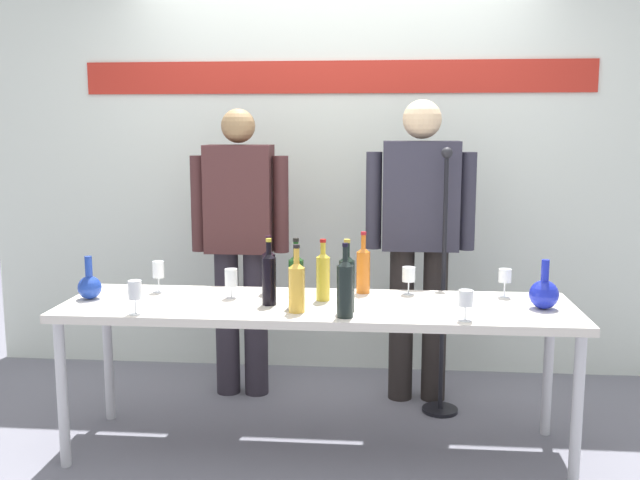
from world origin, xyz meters
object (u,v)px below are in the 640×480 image
wine_bottle_2 (347,281)px  wine_glass_left_0 (158,270)px  wine_bottle_3 (345,287)px  wine_glass_right_2 (505,276)px  presenter_left (240,236)px  wine_glass_right_1 (409,275)px  wine_bottle_7 (269,269)px  decanter_blue_right (544,293)px  wine_bottle_0 (269,277)px  wine_glass_right_0 (466,299)px  display_table (317,315)px  wine_bottle_5 (323,274)px  presenter_right (420,231)px  microphone_stand (442,327)px  wine_glass_left_2 (231,278)px  wine_bottle_1 (297,285)px  wine_glass_left_1 (135,291)px  wine_bottle_6 (296,279)px  wine_bottle_4 (363,268)px  decanter_blue_left (90,286)px

wine_bottle_2 → wine_glass_left_0: bearing=162.6°
wine_bottle_3 → wine_glass_right_2: bearing=30.5°
presenter_left → wine_glass_right_1: 1.09m
wine_bottle_7 → decanter_blue_right: bearing=-9.0°
presenter_left → wine_glass_right_1: (0.96, -0.50, -0.11)m
wine_bottle_0 → wine_glass_right_0: 0.92m
wine_bottle_2 → wine_glass_right_0: (0.52, -0.11, -0.04)m
display_table → wine_bottle_5: wine_bottle_5 is taller
presenter_right → decanter_blue_right: bearing=-53.7°
wine_bottle_0 → wine_bottle_3: 0.42m
presenter_left → wine_glass_left_0: 0.65m
microphone_stand → wine_glass_left_2: bearing=-156.7°
wine_bottle_1 → wine_glass_left_1: size_ratio=2.02×
wine_glass_right_0 → wine_glass_right_1: 0.53m
wine_bottle_6 → microphone_stand: microphone_stand is taller
wine_bottle_6 → wine_glass_left_1: wine_bottle_6 is taller
wine_bottle_4 → wine_bottle_5: 0.26m
wine_bottle_7 → wine_glass_left_1: size_ratio=1.89×
decanter_blue_left → wine_bottle_0: wine_bottle_0 is taller
wine_bottle_0 → decanter_blue_left: bearing=177.8°
display_table → wine_glass_right_0: wine_glass_right_0 is taller
display_table → decanter_blue_right: 1.07m
wine_glass_right_1 → microphone_stand: bearing=56.6°
wine_bottle_4 → wine_bottle_7: (-0.48, -0.04, -0.01)m
wine_bottle_4 → wine_bottle_7: size_ratio=1.07×
wine_bottle_4 → wine_bottle_6: 0.44m
wine_bottle_2 → wine_bottle_6: size_ratio=1.02×
wine_bottle_0 → wine_glass_left_1: bearing=-158.3°
wine_bottle_3 → wine_bottle_4: wine_bottle_3 is taller
wine_glass_right_2 → wine_glass_left_0: bearing=-178.5°
wine_bottle_2 → wine_bottle_0: bearing=165.9°
wine_bottle_6 → wine_glass_left_0: size_ratio=2.04×
wine_bottle_4 → wine_glass_left_1: size_ratio=2.03×
wine_bottle_6 → display_table: bearing=39.9°
wine_bottle_0 → microphone_stand: (0.87, 0.58, -0.39)m
presenter_right → wine_glass_right_1: presenter_right is taller
wine_bottle_0 → wine_bottle_6: 0.14m
display_table → wine_bottle_6: 0.23m
wine_bottle_3 → wine_bottle_5: bearing=112.1°
wine_bottle_3 → wine_glass_left_2: wine_bottle_3 is taller
wine_bottle_1 → decanter_blue_left: bearing=171.3°
decanter_blue_right → presenter_right: 0.93m
wine_bottle_5 → wine_glass_left_0: wine_bottle_5 is taller
presenter_left → wine_bottle_2: size_ratio=5.02×
wine_bottle_3 → wine_glass_left_1: 0.95m
wine_glass_right_0 → wine_bottle_0: bearing=167.0°
decanter_blue_right → presenter_left: bearing=155.0°
display_table → wine_glass_right_2: size_ratio=17.21×
wine_bottle_3 → wine_glass_right_0: wine_bottle_3 is taller
wine_bottle_2 → wine_bottle_3: (-0.00, -0.10, -0.00)m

